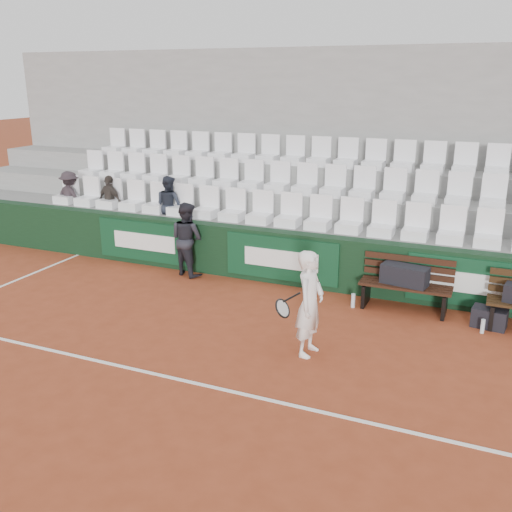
# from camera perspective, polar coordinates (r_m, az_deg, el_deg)

# --- Properties ---
(ground) EXTENTS (80.00, 80.00, 0.00)m
(ground) POSITION_cam_1_polar(r_m,az_deg,el_deg) (7.55, -6.59, -12.44)
(ground) COLOR #933D21
(ground) RESTS_ON ground
(court_baseline) EXTENTS (18.00, 0.06, 0.01)m
(court_baseline) POSITION_cam_1_polar(r_m,az_deg,el_deg) (7.55, -6.59, -12.41)
(court_baseline) COLOR white
(court_baseline) RESTS_ON ground
(back_barrier) EXTENTS (18.00, 0.34, 1.00)m
(back_barrier) POSITION_cam_1_polar(r_m,az_deg,el_deg) (10.68, 4.19, -0.31)
(back_barrier) COLOR black
(back_barrier) RESTS_ON ground
(grandstand_tier_front) EXTENTS (18.00, 0.95, 1.00)m
(grandstand_tier_front) POSITION_cam_1_polar(r_m,az_deg,el_deg) (11.28, 4.92, 0.63)
(grandstand_tier_front) COLOR gray
(grandstand_tier_front) RESTS_ON ground
(grandstand_tier_mid) EXTENTS (18.00, 0.95, 1.45)m
(grandstand_tier_mid) POSITION_cam_1_polar(r_m,az_deg,el_deg) (12.09, 6.36, 2.84)
(grandstand_tier_mid) COLOR gray
(grandstand_tier_mid) RESTS_ON ground
(grandstand_tier_back) EXTENTS (18.00, 0.95, 1.90)m
(grandstand_tier_back) POSITION_cam_1_polar(r_m,az_deg,el_deg) (12.93, 7.63, 4.77)
(grandstand_tier_back) COLOR gray
(grandstand_tier_back) RESTS_ON ground
(grandstand_rear_wall) EXTENTS (18.00, 0.30, 4.40)m
(grandstand_rear_wall) POSITION_cam_1_polar(r_m,az_deg,el_deg) (13.32, 8.59, 10.56)
(grandstand_rear_wall) COLOR gray
(grandstand_rear_wall) RESTS_ON ground
(seat_row_front) EXTENTS (11.90, 0.44, 0.63)m
(seat_row_front) POSITION_cam_1_polar(r_m,az_deg,el_deg) (10.91, 4.74, 4.48)
(seat_row_front) COLOR white
(seat_row_front) RESTS_ON grandstand_tier_front
(seat_row_mid) EXTENTS (11.90, 0.44, 0.63)m
(seat_row_mid) POSITION_cam_1_polar(r_m,az_deg,el_deg) (11.71, 6.28, 7.57)
(seat_row_mid) COLOR white
(seat_row_mid) RESTS_ON grandstand_tier_mid
(seat_row_back) EXTENTS (11.90, 0.44, 0.63)m
(seat_row_back) POSITION_cam_1_polar(r_m,az_deg,el_deg) (12.55, 7.64, 10.26)
(seat_row_back) COLOR white
(seat_row_back) RESTS_ON grandstand_tier_back
(bench_left) EXTENTS (1.50, 0.56, 0.45)m
(bench_left) POSITION_cam_1_polar(r_m,az_deg,el_deg) (9.90, 14.63, -4.01)
(bench_left) COLOR black
(bench_left) RESTS_ON ground
(sports_bag_left) EXTENTS (0.80, 0.46, 0.33)m
(sports_bag_left) POSITION_cam_1_polar(r_m,az_deg,el_deg) (9.78, 14.64, -1.85)
(sports_bag_left) COLOR black
(sports_bag_left) RESTS_ON bench_left
(sports_bag_ground) EXTENTS (0.55, 0.38, 0.31)m
(sports_bag_ground) POSITION_cam_1_polar(r_m,az_deg,el_deg) (9.68, 22.30, -5.73)
(sports_bag_ground) COLOR black
(sports_bag_ground) RESTS_ON ground
(water_bottle_near) EXTENTS (0.07, 0.07, 0.24)m
(water_bottle_near) POSITION_cam_1_polar(r_m,az_deg,el_deg) (9.86, 9.68, -4.42)
(water_bottle_near) COLOR silver
(water_bottle_near) RESTS_ON ground
(water_bottle_far) EXTENTS (0.06, 0.06, 0.22)m
(water_bottle_far) POSITION_cam_1_polar(r_m,az_deg,el_deg) (9.44, 21.72, -6.55)
(water_bottle_far) COLOR silver
(water_bottle_far) RESTS_ON ground
(tennis_player) EXTENTS (0.70, 0.58, 1.52)m
(tennis_player) POSITION_cam_1_polar(r_m,az_deg,el_deg) (7.95, 5.38, -4.75)
(tennis_player) COLOR white
(tennis_player) RESTS_ON ground
(ball_kid) EXTENTS (0.85, 0.76, 1.46)m
(ball_kid) POSITION_cam_1_polar(r_m,az_deg,el_deg) (11.23, -6.91, 1.71)
(ball_kid) COLOR black
(ball_kid) RESTS_ON ground
(spectator_a) EXTENTS (0.82, 0.56, 1.18)m
(spectator_a) POSITION_cam_1_polar(r_m,az_deg,el_deg) (13.70, -18.24, 7.49)
(spectator_a) COLOR #292126
(spectator_a) RESTS_ON grandstand_tier_front
(spectator_b) EXTENTS (0.72, 0.41, 1.15)m
(spectator_b) POSITION_cam_1_polar(r_m,az_deg,el_deg) (13.01, -14.51, 7.26)
(spectator_b) COLOR #342E29
(spectator_b) RESTS_ON grandstand_tier_front
(spectator_c) EXTENTS (0.70, 0.61, 1.24)m
(spectator_c) POSITION_cam_1_polar(r_m,az_deg,el_deg) (12.15, -8.78, 7.14)
(spectator_c) COLOR #1F232F
(spectator_c) RESTS_ON grandstand_tier_front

